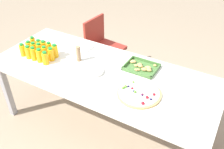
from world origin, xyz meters
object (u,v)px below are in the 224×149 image
object	(u,v)px
plate_stack	(93,71)
juice_bottle_8	(45,52)
juice_bottle_7	(39,50)
snack_tray	(141,67)
fruit_pizza	(139,93)
juice_bottle_4	(45,58)
juice_bottle_6	(34,49)
chair_far_left	(102,44)
juice_bottle_13	(49,49)
juice_bottle_2	(34,54)
juice_bottle_0	(23,50)
juice_bottle_14	(55,51)
napkin_stack	(86,47)
juice_bottle_12	(44,47)
juice_bottle_5	(29,47)
cardboard_tube	(78,54)
juice_bottle_3	(40,56)
party_table	(102,77)
juice_bottle_1	(28,52)
juice_bottle_11	(39,46)
juice_bottle_9	(51,54)
juice_bottle_10	(33,43)

from	to	relation	value
plate_stack	juice_bottle_8	bearing A→B (deg)	-177.15
juice_bottle_7	snack_tray	world-z (taller)	juice_bottle_7
juice_bottle_7	fruit_pizza	world-z (taller)	juice_bottle_7
juice_bottle_4	juice_bottle_6	distance (m)	0.24
chair_far_left	juice_bottle_13	size ratio (longest dim) A/B	5.55
juice_bottle_2	juice_bottle_13	world-z (taller)	juice_bottle_13
plate_stack	snack_tray	bearing A→B (deg)	38.05
juice_bottle_0	snack_tray	distance (m)	1.21
fruit_pizza	plate_stack	world-z (taller)	fruit_pizza
juice_bottle_6	juice_bottle_14	world-z (taller)	juice_bottle_14
napkin_stack	juice_bottle_12	bearing A→B (deg)	-135.92
juice_bottle_0	juice_bottle_2	xyz separation A→B (m)	(0.15, -0.00, 0.00)
juice_bottle_4	juice_bottle_5	distance (m)	0.31
juice_bottle_8	cardboard_tube	size ratio (longest dim) A/B	0.84
juice_bottle_8	juice_bottle_13	world-z (taller)	juice_bottle_13
juice_bottle_7	plate_stack	distance (m)	0.63
juice_bottle_5	plate_stack	xyz separation A→B (m)	(0.78, 0.03, -0.05)
juice_bottle_14	napkin_stack	size ratio (longest dim) A/B	0.95
juice_bottle_3	napkin_stack	world-z (taller)	juice_bottle_3
party_table	fruit_pizza	distance (m)	0.47
juice_bottle_1	snack_tray	distance (m)	1.14
juice_bottle_4	plate_stack	xyz separation A→B (m)	(0.48, 0.11, -0.05)
juice_bottle_13	juice_bottle_11	bearing A→B (deg)	176.27
juice_bottle_0	juice_bottle_9	distance (m)	0.32
juice_bottle_13	napkin_stack	distance (m)	0.39
juice_bottle_4	cardboard_tube	distance (m)	0.32
juice_bottle_7	juice_bottle_9	world-z (taller)	juice_bottle_7
juice_bottle_4	cardboard_tube	world-z (taller)	cardboard_tube
juice_bottle_2	plate_stack	size ratio (longest dim) A/B	0.76
napkin_stack	juice_bottle_5	bearing A→B (deg)	-140.67
juice_bottle_2	juice_bottle_11	world-z (taller)	juice_bottle_2
party_table	juice_bottle_4	world-z (taller)	juice_bottle_4
cardboard_tube	juice_bottle_0	bearing A→B (deg)	-159.73
juice_bottle_7	juice_bottle_10	world-z (taller)	juice_bottle_7
juice_bottle_2	napkin_stack	bearing A→B (deg)	55.94
cardboard_tube	napkin_stack	bearing A→B (deg)	110.12
juice_bottle_11	juice_bottle_14	bearing A→B (deg)	-1.93
juice_bottle_8	juice_bottle_10	bearing A→B (deg)	161.74
juice_bottle_1	juice_bottle_6	world-z (taller)	same
juice_bottle_6	juice_bottle_8	xyz separation A→B (m)	(0.14, 0.00, -0.00)
snack_tray	juice_bottle_9	bearing A→B (deg)	-159.75
juice_bottle_1	juice_bottle_10	world-z (taller)	juice_bottle_10
juice_bottle_2	fruit_pizza	bearing A→B (deg)	1.64
fruit_pizza	snack_tray	xyz separation A→B (m)	(-0.14, 0.36, 0.00)
juice_bottle_2	juice_bottle_5	distance (m)	0.17
juice_bottle_11	juice_bottle_7	bearing A→B (deg)	-44.53
chair_far_left	cardboard_tube	size ratio (longest dim) A/B	5.21
juice_bottle_4	snack_tray	xyz separation A→B (m)	(0.84, 0.39, -0.05)
juice_bottle_10	juice_bottle_7	bearing A→B (deg)	-25.75
party_table	juice_bottle_2	world-z (taller)	juice_bottle_2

